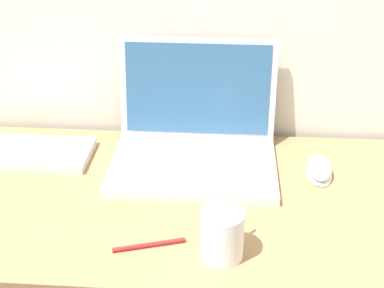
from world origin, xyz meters
name	(u,v)px	position (x,y,z in m)	size (l,w,h in m)	color
laptop	(195,138)	(-0.08, 0.44, 0.78)	(0.38, 0.31, 0.27)	silver
drink_cup	(222,233)	(-0.01, 0.10, 0.78)	(0.08, 0.08, 0.17)	white
computer_mouse	(319,169)	(0.21, 0.39, 0.74)	(0.06, 0.10, 0.04)	white
external_keyboard	(7,152)	(-0.54, 0.42, 0.73)	(0.41, 0.15, 0.02)	silver
pen	(149,245)	(-0.14, 0.11, 0.73)	(0.14, 0.05, 0.01)	#A51E1E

